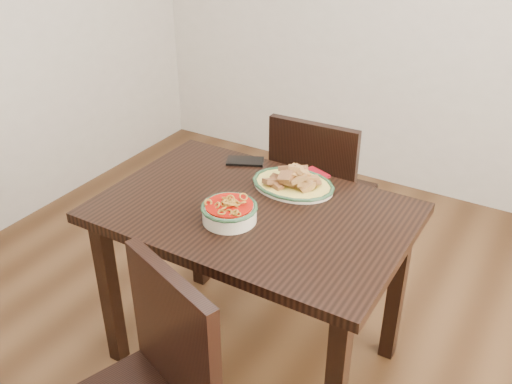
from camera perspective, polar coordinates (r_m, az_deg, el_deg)
The scene contains 7 objects.
floor at distance 2.66m, azimuth 0.02°, elevation -14.59°, with size 3.50×3.50×0.00m, color #3D2513.
dining_table at distance 2.18m, azimuth -0.27°, elevation -3.97°, with size 1.15×0.77×0.75m.
chair_far at distance 2.77m, azimuth 6.30°, elevation 0.14°, with size 0.44×0.44×0.89m.
fish_plate at distance 2.25m, azimuth 3.75°, elevation 1.49°, with size 0.33×0.26×0.11m.
noodle_bowl at distance 2.04m, azimuth -2.68°, elevation -1.81°, with size 0.21×0.21×0.08m.
smartphone at distance 2.46m, azimuth -1.09°, elevation 3.11°, with size 0.16×0.08×0.01m, color black.
napkin at distance 2.36m, azimuth 5.77°, elevation 1.72°, with size 0.11×0.09×0.01m, color maroon.
Camera 1 is at (0.97, -1.64, 1.85)m, focal length 40.00 mm.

